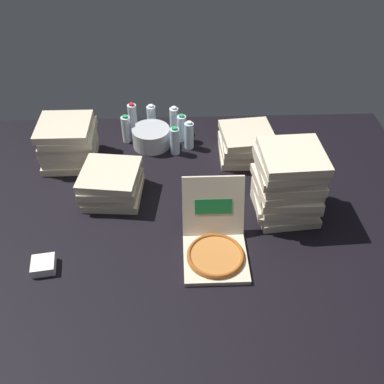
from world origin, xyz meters
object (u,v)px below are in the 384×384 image
at_px(water_bottle_5, 126,129).
at_px(ice_bucket, 151,137).
at_px(pizza_stack_right_far, 246,144).
at_px(pizza_stack_left_mid, 68,142).
at_px(napkin_pile, 43,265).
at_px(open_pizza_box, 215,242).
at_px(pizza_stack_left_far, 111,184).
at_px(pizza_stack_right_mid, 288,183).
at_px(water_bottle_2, 189,135).
at_px(water_bottle_0, 181,128).
at_px(water_bottle_6, 175,141).
at_px(water_bottle_3, 152,118).
at_px(water_bottle_1, 174,120).
at_px(water_bottle_4, 133,117).

bearing_deg(water_bottle_5, ice_bucket, -19.47).
distance_m(pizza_stack_right_far, ice_bucket, 0.70).
xyz_separation_m(pizza_stack_left_mid, water_bottle_5, (0.38, 0.23, -0.05)).
bearing_deg(pizza_stack_right_far, water_bottle_5, 165.63).
bearing_deg(napkin_pile, open_pizza_box, 5.56).
xyz_separation_m(pizza_stack_left_far, napkin_pile, (-0.32, -0.60, -0.08)).
xyz_separation_m(pizza_stack_left_mid, ice_bucket, (0.57, 0.17, -0.08)).
height_order(pizza_stack_right_mid, water_bottle_2, pizza_stack_right_mid).
bearing_deg(water_bottle_0, water_bottle_6, -107.24).
height_order(ice_bucket, water_bottle_2, water_bottle_2).
xyz_separation_m(water_bottle_0, water_bottle_5, (-0.41, 0.00, 0.00)).
height_order(ice_bucket, water_bottle_3, water_bottle_3).
bearing_deg(water_bottle_5, open_pizza_box, -62.99).
height_order(water_bottle_0, water_bottle_1, same).
bearing_deg(water_bottle_6, water_bottle_5, 154.78).
bearing_deg(pizza_stack_left_mid, napkin_pile, -89.22).
distance_m(pizza_stack_right_mid, water_bottle_4, 1.41).
bearing_deg(water_bottle_4, pizza_stack_left_mid, -135.74).
relative_size(ice_bucket, water_bottle_5, 1.27).
relative_size(open_pizza_box, water_bottle_2, 2.25).
bearing_deg(water_bottle_4, water_bottle_0, -25.38).
xyz_separation_m(pizza_stack_right_mid, water_bottle_1, (-0.67, 0.93, -0.13)).
bearing_deg(pizza_stack_left_far, water_bottle_0, 53.64).
height_order(water_bottle_2, napkin_pile, water_bottle_2).
height_order(water_bottle_3, napkin_pile, water_bottle_3).
distance_m(water_bottle_2, water_bottle_6, 0.13).
height_order(ice_bucket, napkin_pile, ice_bucket).
relative_size(pizza_stack_left_far, pizza_stack_left_mid, 1.06).
distance_m(pizza_stack_left_far, napkin_pile, 0.68).
bearing_deg(water_bottle_4, napkin_pile, -106.06).
xyz_separation_m(water_bottle_5, water_bottle_6, (0.36, -0.17, 0.00)).
distance_m(water_bottle_3, water_bottle_6, 0.36).
xyz_separation_m(pizza_stack_right_mid, water_bottle_5, (-1.03, 0.82, -0.13)).
xyz_separation_m(water_bottle_4, water_bottle_6, (0.33, -0.35, 0.00)).
bearing_deg(ice_bucket, pizza_stack_right_far, -12.94).
height_order(pizza_stack_right_far, water_bottle_6, water_bottle_6).
xyz_separation_m(water_bottle_1, water_bottle_2, (0.11, -0.21, 0.00)).
relative_size(open_pizza_box, napkin_pile, 3.93).
height_order(pizza_stack_right_far, water_bottle_4, water_bottle_4).
height_order(pizza_stack_right_far, pizza_stack_left_mid, pizza_stack_left_mid).
bearing_deg(pizza_stack_left_mid, water_bottle_1, 24.75).
bearing_deg(water_bottle_2, pizza_stack_right_far, -16.66).
xyz_separation_m(open_pizza_box, water_bottle_0, (-0.17, 1.13, 0.03)).
height_order(pizza_stack_left_far, pizza_stack_right_mid, pizza_stack_right_mid).
bearing_deg(pizza_stack_right_far, pizza_stack_right_mid, -74.81).
bearing_deg(pizza_stack_left_mid, ice_bucket, 16.25).
xyz_separation_m(pizza_stack_left_mid, water_bottle_1, (0.74, 0.34, -0.05)).
height_order(open_pizza_box, water_bottle_3, open_pizza_box).
height_order(water_bottle_3, water_bottle_6, same).
bearing_deg(open_pizza_box, water_bottle_2, 96.20).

